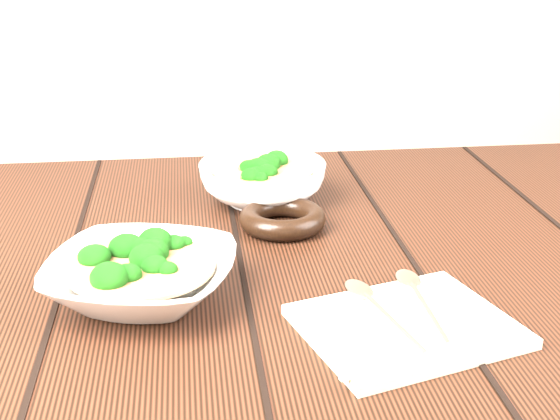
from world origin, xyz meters
The scene contains 7 objects.
table centered at (0.00, 0.00, 0.63)m, with size 1.20×0.80×0.75m.
soup_bowl_front centered at (-0.13, -0.10, 0.78)m, with size 0.24×0.24×0.06m.
soup_bowl_back centered at (0.03, 0.18, 0.78)m, with size 0.22×0.22×0.06m.
trivet centered at (0.04, 0.07, 0.76)m, with size 0.11×0.11×0.03m, color black.
napkin centered at (0.13, -0.20, 0.76)m, with size 0.20×0.16×0.01m, color #EBE4C3.
spoon_left centered at (0.10, -0.16, 0.76)m, with size 0.05×0.16×0.01m.
spoon_right centered at (0.15, -0.15, 0.76)m, with size 0.03×0.16×0.01m.
Camera 1 is at (-0.08, -0.85, 1.14)m, focal length 50.00 mm.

